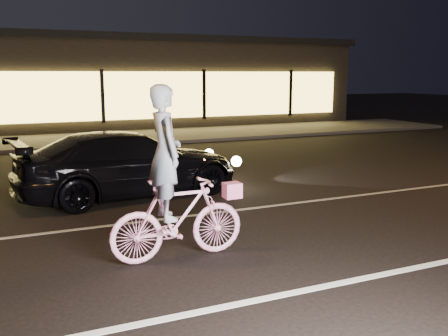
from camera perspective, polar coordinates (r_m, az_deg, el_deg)
name	(u,v)px	position (r m, az deg, el deg)	size (l,w,h in m)	color
ground	(291,243)	(7.66, 7.63, -8.53)	(90.00, 90.00, 0.00)	black
lane_stripe_near	(354,280)	(6.52, 14.69, -12.30)	(60.00, 0.12, 0.01)	silver
lane_stripe_far	(234,210)	(9.34, 1.20, -4.87)	(60.00, 0.10, 0.01)	gray
sidewalk	(113,138)	(19.67, -12.56, 3.31)	(30.00, 4.00, 0.12)	#383533
storefront	(86,81)	(25.40, -15.49, 9.53)	(25.40, 8.42, 4.20)	black
cyclist	(175,199)	(6.77, -5.67, -3.57)	(1.90, 0.65, 2.39)	#FF3B8C
sedan	(130,164)	(10.52, -10.69, 0.48)	(4.85, 2.45, 1.35)	black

